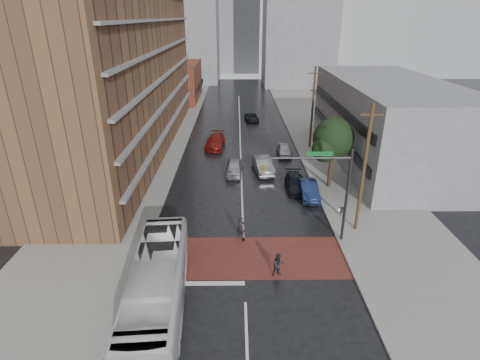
{
  "coord_description": "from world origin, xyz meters",
  "views": [
    {
      "loc": [
        -0.48,
        -21.17,
        15.43
      ],
      "look_at": [
        -0.23,
        5.89,
        3.5
      ],
      "focal_mm": 28.0,
      "sensor_mm": 36.0,
      "label": 1
    }
  ],
  "objects_px": {
    "car_travel_b": "(263,165)",
    "car_parked_far": "(284,150)",
    "suv_travel": "(252,117)",
    "car_parked_mid": "(296,183)",
    "car_parked_near": "(309,190)",
    "pedestrian_b": "(278,265)",
    "car_travel_c": "(215,142)",
    "car_travel_a": "(234,167)",
    "pedestrian_a": "(241,228)",
    "transit_bus": "(157,288)"
  },
  "relations": [
    {
      "from": "car_parked_mid",
      "to": "car_parked_near",
      "type": "bearing_deg",
      "value": -61.05
    },
    {
      "from": "car_travel_c",
      "to": "car_parked_near",
      "type": "xyz_separation_m",
      "value": [
        9.35,
        -14.33,
        -0.05
      ]
    },
    {
      "from": "car_travel_a",
      "to": "car_parked_near",
      "type": "relative_size",
      "value": 0.97
    },
    {
      "from": "car_travel_b",
      "to": "pedestrian_b",
      "type": "bearing_deg",
      "value": -98.27
    },
    {
      "from": "pedestrian_a",
      "to": "pedestrian_b",
      "type": "xyz_separation_m",
      "value": [
        2.36,
        -4.42,
        -0.09
      ]
    },
    {
      "from": "pedestrian_a",
      "to": "pedestrian_b",
      "type": "bearing_deg",
      "value": -37.92
    },
    {
      "from": "car_travel_b",
      "to": "car_parked_near",
      "type": "bearing_deg",
      "value": -65.75
    },
    {
      "from": "car_travel_c",
      "to": "pedestrian_a",
      "type": "bearing_deg",
      "value": -76.79
    },
    {
      "from": "car_travel_b",
      "to": "suv_travel",
      "type": "height_order",
      "value": "car_travel_b"
    },
    {
      "from": "car_travel_c",
      "to": "suv_travel",
      "type": "bearing_deg",
      "value": 73.54
    },
    {
      "from": "car_travel_c",
      "to": "car_parked_far",
      "type": "bearing_deg",
      "value": -13.62
    },
    {
      "from": "pedestrian_b",
      "to": "car_parked_far",
      "type": "distance_m",
      "value": 23.05
    },
    {
      "from": "car_parked_far",
      "to": "car_travel_b",
      "type": "bearing_deg",
      "value": -118.85
    },
    {
      "from": "pedestrian_b",
      "to": "car_travel_c",
      "type": "bearing_deg",
      "value": 81.35
    },
    {
      "from": "car_travel_b",
      "to": "car_parked_near",
      "type": "height_order",
      "value": "car_travel_b"
    },
    {
      "from": "pedestrian_b",
      "to": "car_parked_far",
      "type": "height_order",
      "value": "pedestrian_b"
    },
    {
      "from": "car_parked_mid",
      "to": "car_parked_far",
      "type": "xyz_separation_m",
      "value": [
        0.0,
        9.75,
        0.01
      ]
    },
    {
      "from": "pedestrian_a",
      "to": "pedestrian_b",
      "type": "distance_m",
      "value": 5.01
    },
    {
      "from": "pedestrian_b",
      "to": "car_parked_near",
      "type": "height_order",
      "value": "pedestrian_b"
    },
    {
      "from": "suv_travel",
      "to": "car_parked_mid",
      "type": "relative_size",
      "value": 0.95
    },
    {
      "from": "pedestrian_a",
      "to": "car_parked_near",
      "type": "distance_m",
      "value": 9.41
    },
    {
      "from": "suv_travel",
      "to": "car_parked_near",
      "type": "bearing_deg",
      "value": -86.51
    },
    {
      "from": "car_parked_mid",
      "to": "pedestrian_a",
      "type": "bearing_deg",
      "value": -121.46
    },
    {
      "from": "car_travel_b",
      "to": "car_travel_c",
      "type": "xyz_separation_m",
      "value": [
        -5.52,
        8.22,
        -0.04
      ]
    },
    {
      "from": "car_travel_a",
      "to": "suv_travel",
      "type": "distance_m",
      "value": 21.88
    },
    {
      "from": "car_travel_b",
      "to": "car_parked_far",
      "type": "height_order",
      "value": "car_travel_b"
    },
    {
      "from": "car_parked_near",
      "to": "car_parked_far",
      "type": "height_order",
      "value": "car_parked_near"
    },
    {
      "from": "pedestrian_a",
      "to": "car_parked_mid",
      "type": "bearing_deg",
      "value": 82.15
    },
    {
      "from": "pedestrian_b",
      "to": "suv_travel",
      "type": "bearing_deg",
      "value": 69.88
    },
    {
      "from": "car_travel_b",
      "to": "car_travel_c",
      "type": "relative_size",
      "value": 0.92
    },
    {
      "from": "transit_bus",
      "to": "car_travel_a",
      "type": "distance_m",
      "value": 20.55
    },
    {
      "from": "car_travel_c",
      "to": "car_travel_b",
      "type": "bearing_deg",
      "value": -50.95
    },
    {
      "from": "car_travel_a",
      "to": "car_travel_b",
      "type": "distance_m",
      "value": 3.12
    },
    {
      "from": "car_parked_mid",
      "to": "car_travel_a",
      "type": "bearing_deg",
      "value": 147.34
    },
    {
      "from": "car_travel_c",
      "to": "car_parked_near",
      "type": "relative_size",
      "value": 1.21
    },
    {
      "from": "car_parked_near",
      "to": "car_parked_mid",
      "type": "xyz_separation_m",
      "value": [
        -0.94,
        1.73,
        -0.07
      ]
    },
    {
      "from": "suv_travel",
      "to": "car_travel_a",
      "type": "bearing_deg",
      "value": -102.34
    },
    {
      "from": "pedestrian_a",
      "to": "car_travel_c",
      "type": "distance_m",
      "value": 21.5
    },
    {
      "from": "car_travel_a",
      "to": "suv_travel",
      "type": "bearing_deg",
      "value": 86.26
    },
    {
      "from": "car_travel_b",
      "to": "car_parked_mid",
      "type": "height_order",
      "value": "car_travel_b"
    },
    {
      "from": "car_travel_b",
      "to": "car_parked_far",
      "type": "xyz_separation_m",
      "value": [
        2.88,
        5.36,
        -0.15
      ]
    },
    {
      "from": "car_parked_far",
      "to": "suv_travel",
      "type": "bearing_deg",
      "value": 101.03
    },
    {
      "from": "car_travel_a",
      "to": "car_parked_mid",
      "type": "relative_size",
      "value": 0.95
    },
    {
      "from": "car_travel_a",
      "to": "car_travel_b",
      "type": "bearing_deg",
      "value": 12.69
    },
    {
      "from": "pedestrian_b",
      "to": "suv_travel",
      "type": "height_order",
      "value": "pedestrian_b"
    },
    {
      "from": "car_parked_near",
      "to": "car_travel_a",
      "type": "bearing_deg",
      "value": 142.37
    },
    {
      "from": "pedestrian_a",
      "to": "car_travel_a",
      "type": "xyz_separation_m",
      "value": [
        -0.57,
        12.56,
        -0.17
      ]
    },
    {
      "from": "car_travel_c",
      "to": "car_parked_far",
      "type": "relative_size",
      "value": 1.37
    },
    {
      "from": "car_parked_near",
      "to": "car_parked_mid",
      "type": "relative_size",
      "value": 0.98
    },
    {
      "from": "car_travel_b",
      "to": "car_parked_near",
      "type": "xyz_separation_m",
      "value": [
        3.82,
        -6.11,
        -0.08
      ]
    }
  ]
}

